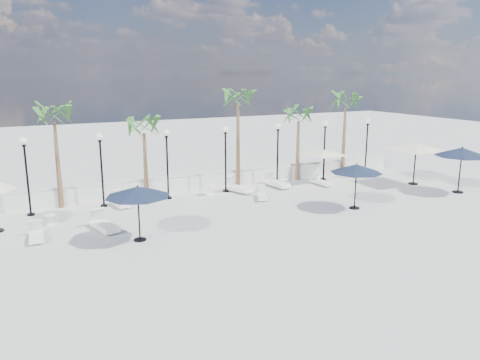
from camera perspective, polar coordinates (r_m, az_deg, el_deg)
name	(u,v)px	position (r m, az deg, el deg)	size (l,w,h in m)	color
ground	(285,222)	(21.94, 5.46, -5.16)	(100.00, 100.00, 0.00)	#A8A8A3
balustrade	(219,180)	(28.22, -2.60, -0.05)	(26.00, 0.30, 1.01)	silver
lamppost_0	(26,165)	(24.52, -24.64, 1.64)	(0.36, 0.36, 3.84)	black
lamppost_1	(101,159)	(24.87, -16.59, 2.42)	(0.36, 0.36, 3.84)	black
lamppost_2	(167,154)	(25.68, -8.89, 3.13)	(0.36, 0.36, 3.84)	black
lamppost_3	(226,150)	(26.94, -1.78, 3.72)	(0.36, 0.36, 3.84)	black
lamppost_4	(278,146)	(28.56, 4.62, 4.21)	(0.36, 0.36, 3.84)	black
lamppost_5	(325,142)	(30.51, 10.28, 4.60)	(0.36, 0.36, 3.84)	black
lamppost_6	(367,139)	(32.71, 15.22, 4.90)	(0.36, 0.36, 3.84)	black
palm_0	(54,120)	(25.13, -21.73, 6.86)	(2.60, 2.60, 5.50)	brown
palm_1	(144,130)	(25.99, -11.64, 5.94)	(2.60, 2.60, 4.70)	brown
palm_2	(238,102)	(27.88, -0.25, 9.47)	(2.60, 2.60, 6.10)	brown
palm_3	(299,119)	(30.13, 7.16, 7.40)	(2.60, 2.60, 4.90)	brown
palm_4	(346,105)	(32.26, 12.75, 8.92)	(2.60, 2.60, 5.70)	brown
lounger_0	(119,202)	(25.22, -14.48, -2.58)	(0.79, 1.89, 0.69)	white
lounger_1	(36,235)	(21.35, -23.61, -6.13)	(0.66, 1.72, 0.63)	white
lounger_2	(104,225)	(21.57, -16.30, -5.23)	(1.09, 2.14, 0.77)	white
lounger_3	(262,195)	(25.85, 2.66, -1.85)	(1.12, 1.72, 0.62)	white
lounger_4	(276,182)	(28.63, 4.43, -0.30)	(0.92, 2.20, 0.80)	white
lounger_5	(237,188)	(27.30, -0.34, -0.93)	(1.36, 2.16, 0.77)	white
lounger_6	(321,182)	(29.42, 9.89, -0.22)	(0.72, 1.70, 0.62)	white
side_table_0	(50,219)	(23.10, -22.14, -4.42)	(0.48, 0.48, 0.47)	white
side_table_1	(210,189)	(26.64, -3.71, -1.12)	(0.59, 0.59, 0.57)	white
side_table_2	(284,182)	(28.70, 5.41, -0.25)	(0.49, 0.49, 0.47)	white
parasol_navy_left	(138,192)	(19.40, -12.36, -1.42)	(2.67, 2.67, 2.36)	black
parasol_navy_mid	(357,169)	(24.26, 14.02, 1.34)	(2.64, 2.64, 2.37)	black
parasol_navy_right	(462,152)	(29.59, 25.44, 3.08)	(3.02, 3.02, 2.71)	black
parasol_cream_sq_a	(325,150)	(30.24, 10.30, 3.61)	(4.43, 4.43, 2.18)	black
parasol_cream_sq_b	(416,144)	(30.77, 20.71, 4.16)	(5.52, 5.52, 2.77)	black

